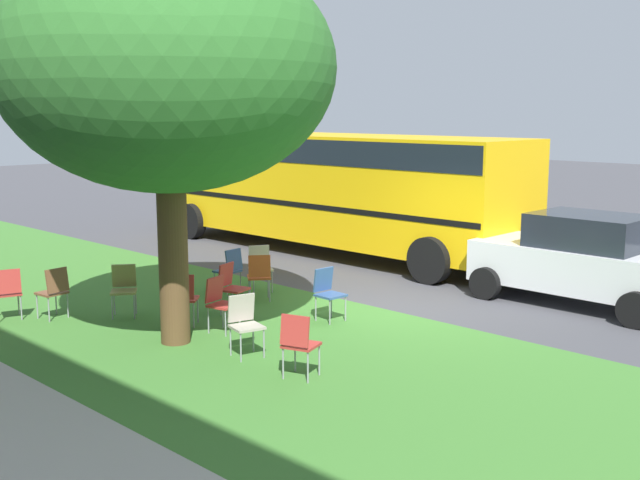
{
  "coord_description": "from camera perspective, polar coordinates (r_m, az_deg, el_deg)",
  "views": [
    {
      "loc": [
        -8.41,
        10.5,
        3.47
      ],
      "look_at": [
        0.26,
        1.64,
        1.39
      ],
      "focal_mm": 43.53,
      "sensor_mm": 36.0,
      "label": 1
    }
  ],
  "objects": [
    {
      "name": "ground",
      "position": [
        13.89,
        5.51,
        -4.98
      ],
      "size": [
        80.0,
        80.0,
        0.0
      ],
      "primitive_type": "plane",
      "color": "#424247"
    },
    {
      "name": "grass_verge",
      "position": [
        11.66,
        -4.51,
        -7.79
      ],
      "size": [
        48.0,
        6.0,
        0.01
      ],
      "primitive_type": "cube",
      "color": "#3D752D",
      "rests_on": "ground"
    },
    {
      "name": "street_tree",
      "position": [
        11.53,
        -11.17,
        12.26
      ],
      "size": [
        4.86,
        4.86,
        5.87
      ],
      "color": "brown",
      "rests_on": "ground"
    },
    {
      "name": "chair_0",
      "position": [
        15.06,
        -4.43,
        -1.8
      ],
      "size": [
        0.57,
        0.56,
        0.88
      ],
      "color": "beige",
      "rests_on": "ground"
    },
    {
      "name": "chair_1",
      "position": [
        13.92,
        -21.97,
        -3.42
      ],
      "size": [
        0.53,
        0.52,
        0.88
      ],
      "color": "#B7332D",
      "rests_on": "ground"
    },
    {
      "name": "chair_2",
      "position": [
        13.72,
        -18.97,
        -3.42
      ],
      "size": [
        0.47,
        0.46,
        0.88
      ],
      "color": "brown",
      "rests_on": "ground"
    },
    {
      "name": "chair_3",
      "position": [
        12.91,
        0.57,
        -3.69
      ],
      "size": [
        0.44,
        0.44,
        0.88
      ],
      "color": "#335184",
      "rests_on": "ground"
    },
    {
      "name": "chair_4",
      "position": [
        14.21,
        -4.49,
        -2.49
      ],
      "size": [
        0.58,
        0.58,
        0.88
      ],
      "color": "#C64C1E",
      "rests_on": "ground"
    },
    {
      "name": "chair_5",
      "position": [
        13.59,
        -14.23,
        -3.31
      ],
      "size": [
        0.58,
        0.58,
        0.88
      ],
      "color": "olive",
      "rests_on": "ground"
    },
    {
      "name": "chair_6",
      "position": [
        10.13,
        -1.58,
        -7.41
      ],
      "size": [
        0.53,
        0.53,
        0.88
      ],
      "color": "#B7332D",
      "rests_on": "ground"
    },
    {
      "name": "chair_7",
      "position": [
        12.73,
        -10.02,
        -4.02
      ],
      "size": [
        0.59,
        0.59,
        0.88
      ],
      "color": "#B7332D",
      "rests_on": "ground"
    },
    {
      "name": "chair_8",
      "position": [
        11.12,
        -5.56,
        -5.91
      ],
      "size": [
        0.51,
        0.51,
        0.88
      ],
      "color": "#ADA393",
      "rests_on": "ground"
    },
    {
      "name": "chair_9",
      "position": [
        14.82,
        -6.64,
        -2.02
      ],
      "size": [
        0.47,
        0.46,
        0.88
      ],
      "color": "#335184",
      "rests_on": "ground"
    },
    {
      "name": "chair_10",
      "position": [
        12.34,
        -7.36,
        -4.38
      ],
      "size": [
        0.5,
        0.5,
        0.88
      ],
      "color": "#B7332D",
      "rests_on": "ground"
    },
    {
      "name": "chair_11",
      "position": [
        13.39,
        -6.56,
        -3.26
      ],
      "size": [
        0.52,
        0.52,
        0.88
      ],
      "color": "#B7332D",
      "rests_on": "ground"
    },
    {
      "name": "parked_car",
      "position": [
        14.67,
        18.7,
        -1.32
      ],
      "size": [
        3.7,
        1.92,
        1.65
      ],
      "color": "silver",
      "rests_on": "ground"
    },
    {
      "name": "school_bus",
      "position": [
        19.11,
        0.7,
        4.39
      ],
      "size": [
        10.4,
        2.8,
        2.88
      ],
      "color": "yellow",
      "rests_on": "ground"
    }
  ]
}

